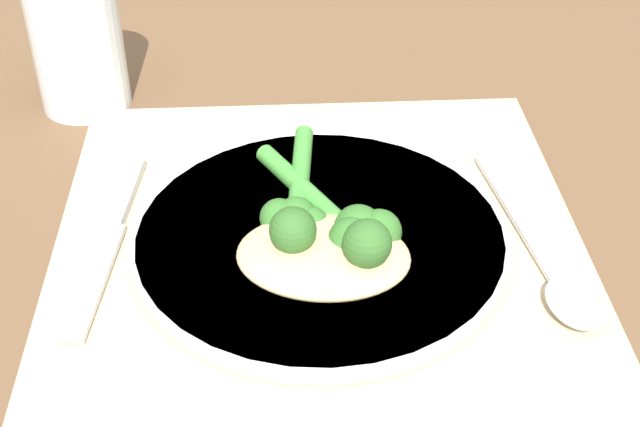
{
  "coord_description": "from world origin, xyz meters",
  "views": [
    {
      "loc": [
        -0.45,
        0.02,
        0.37
      ],
      "look_at": [
        0.0,
        0.0,
        0.03
      ],
      "focal_mm": 50.0,
      "sensor_mm": 36.0,
      "label": 1
    }
  ],
  "objects_px": {
    "chicken_fillet": "(327,256)",
    "broccoli_stalk_left": "(350,225)",
    "spoon": "(559,277)",
    "water_glass": "(77,40)",
    "broccoli_stalk_front": "(296,205)",
    "knife": "(107,238)",
    "plate": "(320,239)"
  },
  "relations": [
    {
      "from": "broccoli_stalk_left",
      "to": "plate",
      "type": "bearing_deg",
      "value": -60.38
    },
    {
      "from": "plate",
      "to": "spoon",
      "type": "relative_size",
      "value": 1.28
    },
    {
      "from": "chicken_fillet",
      "to": "knife",
      "type": "distance_m",
      "value": 0.15
    },
    {
      "from": "chicken_fillet",
      "to": "knife",
      "type": "bearing_deg",
      "value": 69.57
    },
    {
      "from": "plate",
      "to": "broccoli_stalk_left",
      "type": "xyz_separation_m",
      "value": [
        -0.01,
        -0.02,
        0.02
      ]
    },
    {
      "from": "spoon",
      "to": "broccoli_stalk_front",
      "type": "bearing_deg",
      "value": -27.54
    },
    {
      "from": "chicken_fillet",
      "to": "broccoli_stalk_front",
      "type": "relative_size",
      "value": 0.92
    },
    {
      "from": "plate",
      "to": "water_glass",
      "type": "height_order",
      "value": "water_glass"
    },
    {
      "from": "knife",
      "to": "water_glass",
      "type": "bearing_deg",
      "value": -71.42
    },
    {
      "from": "chicken_fillet",
      "to": "water_glass",
      "type": "xyz_separation_m",
      "value": [
        0.24,
        0.18,
        0.03
      ]
    },
    {
      "from": "plate",
      "to": "water_glass",
      "type": "distance_m",
      "value": 0.28
    },
    {
      "from": "knife",
      "to": "spoon",
      "type": "height_order",
      "value": "spoon"
    },
    {
      "from": "chicken_fillet",
      "to": "broccoli_stalk_left",
      "type": "height_order",
      "value": "broccoli_stalk_left"
    },
    {
      "from": "broccoli_stalk_front",
      "to": "spoon",
      "type": "height_order",
      "value": "broccoli_stalk_front"
    },
    {
      "from": "plate",
      "to": "broccoli_stalk_front",
      "type": "xyz_separation_m",
      "value": [
        0.02,
        0.01,
        0.02
      ]
    },
    {
      "from": "broccoli_stalk_front",
      "to": "spoon",
      "type": "bearing_deg",
      "value": 165.5
    },
    {
      "from": "chicken_fillet",
      "to": "spoon",
      "type": "xyz_separation_m",
      "value": [
        -0.01,
        -0.14,
        -0.02
      ]
    },
    {
      "from": "broccoli_stalk_front",
      "to": "spoon",
      "type": "xyz_separation_m",
      "value": [
        -0.06,
        -0.16,
        -0.02
      ]
    },
    {
      "from": "spoon",
      "to": "plate",
      "type": "bearing_deg",
      "value": -23.84
    },
    {
      "from": "knife",
      "to": "spoon",
      "type": "distance_m",
      "value": 0.29
    },
    {
      "from": "broccoli_stalk_left",
      "to": "knife",
      "type": "distance_m",
      "value": 0.16
    },
    {
      "from": "chicken_fillet",
      "to": "water_glass",
      "type": "distance_m",
      "value": 0.3
    },
    {
      "from": "broccoli_stalk_left",
      "to": "broccoli_stalk_front",
      "type": "distance_m",
      "value": 0.04
    },
    {
      "from": "knife",
      "to": "spoon",
      "type": "relative_size",
      "value": 0.97
    },
    {
      "from": "broccoli_stalk_front",
      "to": "water_glass",
      "type": "relative_size",
      "value": 1.1
    },
    {
      "from": "spoon",
      "to": "water_glass",
      "type": "bearing_deg",
      "value": -44.98
    },
    {
      "from": "water_glass",
      "to": "spoon",
      "type": "bearing_deg",
      "value": -127.11
    },
    {
      "from": "spoon",
      "to": "water_glass",
      "type": "relative_size",
      "value": 1.65
    },
    {
      "from": "broccoli_stalk_left",
      "to": "water_glass",
      "type": "xyz_separation_m",
      "value": [
        0.22,
        0.2,
        0.03
      ]
    },
    {
      "from": "broccoli_stalk_left",
      "to": "spoon",
      "type": "relative_size",
      "value": 0.7
    },
    {
      "from": "plate",
      "to": "spoon",
      "type": "xyz_separation_m",
      "value": [
        -0.04,
        -0.15,
        -0.0
      ]
    },
    {
      "from": "broccoli_stalk_left",
      "to": "knife",
      "type": "relative_size",
      "value": 0.72
    }
  ]
}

